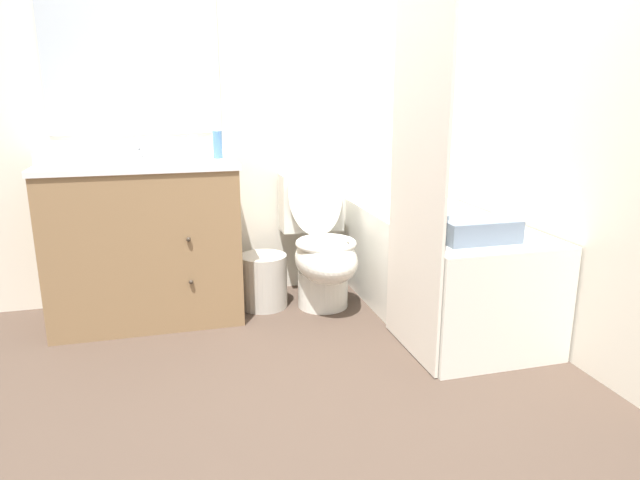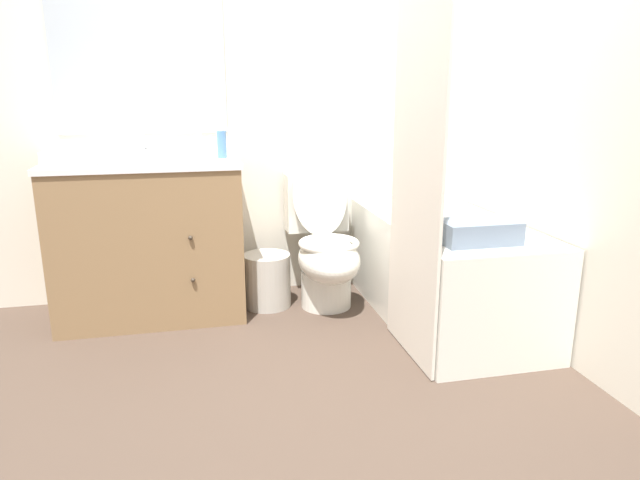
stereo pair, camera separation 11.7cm
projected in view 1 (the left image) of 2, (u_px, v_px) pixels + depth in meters
ground_plane at (331, 412)px, 2.29m from camera, size 14.00×14.00×0.00m
wall_back at (258, 89)px, 3.40m from camera, size 8.00×0.06×2.50m
wall_right at (518, 90)px, 2.99m from camera, size 0.05×2.51×2.50m
vanity_cabinet at (145, 240)px, 3.14m from camera, size 1.01×0.60×0.88m
sink_faucet at (139, 151)px, 3.20m from camera, size 0.14×0.12×0.12m
toilet at (321, 247)px, 3.35m from camera, size 0.38×0.69×0.87m
bathtub at (440, 267)px, 3.20m from camera, size 0.67×1.40×0.57m
shower_curtain at (418, 160)px, 2.57m from camera, size 0.01×0.58×1.88m
wastebasket at (264, 281)px, 3.36m from camera, size 0.28×0.28×0.32m
tissue_box at (193, 148)px, 3.17m from camera, size 0.13×0.11×0.13m
soap_dispenser at (218, 144)px, 3.12m from camera, size 0.05×0.05×0.18m
hand_towel_folded at (64, 160)px, 2.78m from camera, size 0.26×0.13×0.07m
bath_towel_folded at (478, 230)px, 2.65m from camera, size 0.36×0.21×0.11m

